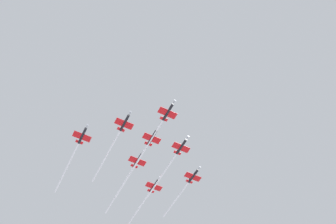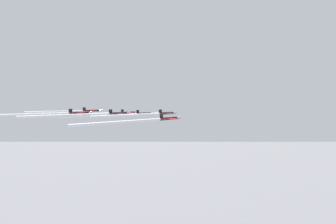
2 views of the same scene
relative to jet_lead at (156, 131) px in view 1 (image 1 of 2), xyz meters
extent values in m
cylinder|color=black|center=(-8.22, -9.60, -0.01)|extent=(7.70, 8.69, 1.27)
cone|color=#9EA3AD|center=(-12.33, -14.40, -0.01)|extent=(2.41, 2.53, 1.20)
cube|color=red|center=(-7.84, -9.16, -0.06)|extent=(9.39, 8.78, 0.21)
cube|color=red|center=(-5.27, -6.15, -0.01)|extent=(4.02, 3.77, 0.21)
cube|color=black|center=(-5.33, -6.22, 1.03)|extent=(1.34, 1.52, 2.07)
cylinder|color=white|center=(7.90, 9.22, -0.01)|extent=(26.17, 30.35, 0.89)
cylinder|color=black|center=(14.25, -7.86, 0.28)|extent=(7.70, 8.69, 1.27)
cone|color=#9EA3AD|center=(10.13, -12.66, 0.28)|extent=(2.41, 2.53, 1.20)
cube|color=red|center=(14.62, -7.42, 0.22)|extent=(9.39, 8.78, 0.21)
cube|color=red|center=(17.20, -4.41, 0.28)|extent=(4.02, 3.77, 0.21)
cube|color=black|center=(17.14, -4.48, 1.32)|extent=(1.34, 1.52, 2.07)
cylinder|color=white|center=(29.25, 9.66, 0.28)|extent=(23.94, 27.75, 0.89)
cylinder|color=black|center=(-9.96, 12.87, 0.77)|extent=(7.70, 8.69, 1.27)
cone|color=#9EA3AD|center=(-14.07, 8.06, 0.77)|extent=(2.41, 2.53, 1.20)
cube|color=red|center=(-9.58, 13.31, 0.72)|extent=(9.39, 8.78, 0.21)
cube|color=red|center=(-7.01, 16.32, 0.77)|extent=(4.02, 3.77, 0.21)
cube|color=black|center=(-7.07, 16.25, 1.81)|extent=(1.34, 1.52, 2.07)
cylinder|color=white|center=(6.05, 31.56, 0.77)|extent=(25.95, 30.09, 0.89)
cylinder|color=black|center=(3.18, 3.72, 0.24)|extent=(7.70, 8.69, 1.27)
cone|color=#9EA3AD|center=(-0.93, -1.09, 0.24)|extent=(2.41, 2.53, 1.20)
cube|color=red|center=(3.56, 4.15, 0.18)|extent=(9.39, 8.78, 0.21)
cube|color=red|center=(6.13, 7.16, 0.24)|extent=(4.02, 3.77, 0.21)
cube|color=black|center=(6.07, 7.09, 1.28)|extent=(1.34, 1.52, 2.07)
cylinder|color=white|center=(20.37, 23.79, 0.24)|extent=(28.31, 32.85, 0.89)
cylinder|color=black|center=(36.72, -6.12, 1.49)|extent=(7.70, 8.69, 1.27)
cone|color=#9EA3AD|center=(32.60, -10.93, 1.49)|extent=(2.41, 2.53, 1.20)
cube|color=red|center=(37.09, -5.68, 1.44)|extent=(9.39, 8.78, 0.21)
cube|color=red|center=(39.67, -2.67, 1.49)|extent=(4.02, 3.77, 0.21)
cube|color=black|center=(39.61, -2.74, 2.53)|extent=(1.34, 1.52, 2.07)
cylinder|color=white|center=(50.24, 9.68, 1.49)|extent=(20.99, 24.30, 0.89)
cylinder|color=black|center=(-11.70, 35.34, -0.52)|extent=(7.70, 8.69, 1.27)
cone|color=#9EA3AD|center=(-15.81, 30.53, -0.52)|extent=(2.41, 2.53, 1.20)
cube|color=red|center=(-11.32, 35.78, -0.57)|extent=(9.39, 8.78, 0.21)
cube|color=red|center=(-8.75, 38.78, -0.52)|extent=(4.02, 3.77, 0.21)
cube|color=black|center=(-8.81, 38.71, 0.52)|extent=(1.34, 1.52, 2.07)
cylinder|color=white|center=(4.29, 54.00, -0.52)|extent=(25.90, 30.03, 0.89)
cylinder|color=black|center=(14.58, 17.03, 0.94)|extent=(7.70, 8.69, 1.27)
cone|color=#9EA3AD|center=(10.47, 12.22, 0.94)|extent=(2.41, 2.53, 1.20)
cube|color=red|center=(14.96, 17.47, 0.88)|extent=(9.39, 8.78, 0.21)
cube|color=red|center=(17.53, 20.48, 0.94)|extent=(4.02, 3.77, 0.21)
cube|color=black|center=(17.47, 20.41, 1.98)|extent=(1.34, 1.52, 2.07)
cylinder|color=white|center=(31.03, 36.23, 0.94)|extent=(26.82, 31.11, 0.89)
cylinder|color=black|center=(34.98, 16.35, 1.12)|extent=(7.70, 8.69, 1.27)
cone|color=#9EA3AD|center=(30.86, 11.54, 1.12)|extent=(2.41, 2.53, 1.20)
cube|color=red|center=(35.35, 16.79, 1.07)|extent=(9.39, 8.78, 0.21)
cube|color=red|center=(37.93, 19.79, 1.12)|extent=(4.02, 3.77, 0.21)
cube|color=black|center=(37.87, 19.72, 2.16)|extent=(1.34, 1.52, 2.07)
cylinder|color=white|center=(52.50, 36.81, 1.12)|extent=(28.97, 33.62, 0.89)
camera|label=1|loc=(-102.22, -48.16, -154.49)|focal=41.09mm
camera|label=2|loc=(-14.39, 136.87, 6.08)|focal=25.39mm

